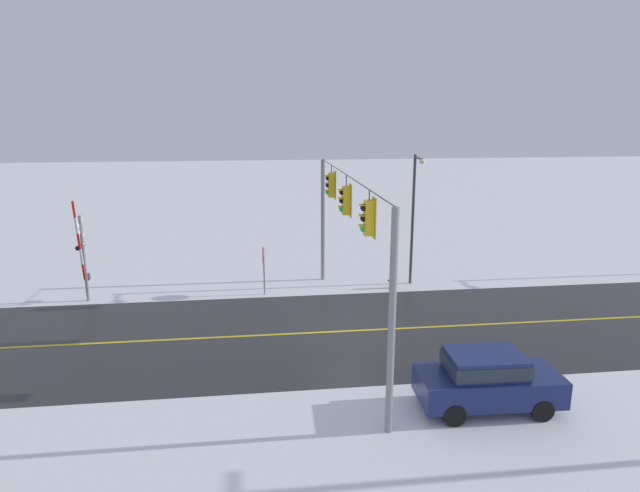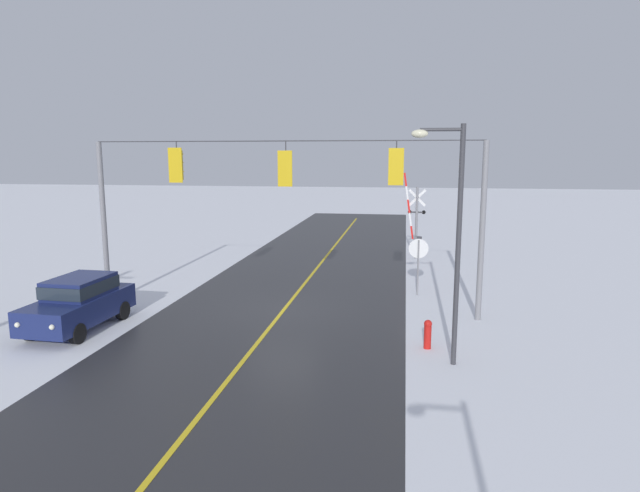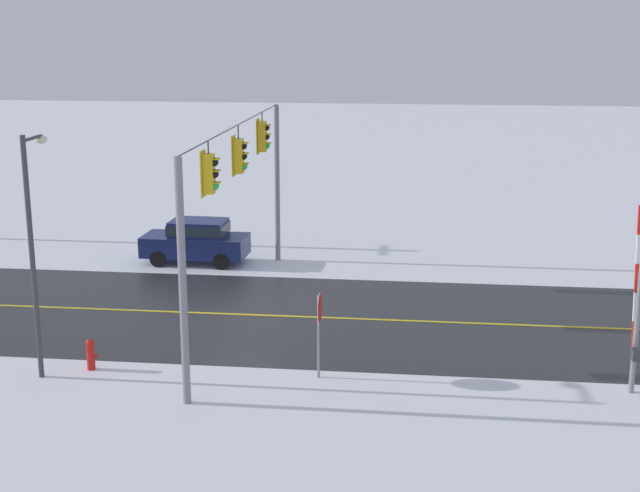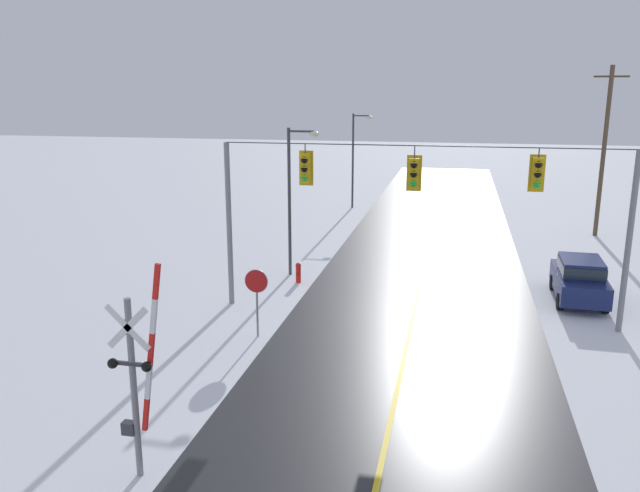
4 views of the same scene
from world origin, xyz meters
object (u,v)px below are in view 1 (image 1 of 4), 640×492
at_px(streetlamp_near, 414,208).
at_px(parked_car_navy, 487,378).
at_px(fire_hydrant, 392,279).
at_px(stop_sign, 263,260).
at_px(railroad_crossing, 83,253).

bearing_deg(streetlamp_near, parked_car_navy, -5.87).
bearing_deg(fire_hydrant, stop_sign, -88.43).
height_order(stop_sign, fire_hydrant, stop_sign).
height_order(stop_sign, railroad_crossing, railroad_crossing).
bearing_deg(streetlamp_near, fire_hydrant, -68.45).
bearing_deg(fire_hydrant, railroad_crossing, -89.31).
distance_m(stop_sign, streetlamp_near, 7.77).
xyz_separation_m(railroad_crossing, parked_car_navy, (11.14, 14.32, -1.34)).
bearing_deg(railroad_crossing, parked_car_navy, 52.10).
bearing_deg(parked_car_navy, railroad_crossing, -127.90).
distance_m(parked_car_navy, streetlamp_near, 12.20).
height_order(stop_sign, parked_car_navy, stop_sign).
relative_size(railroad_crossing, fire_hydrant, 5.42).
relative_size(stop_sign, streetlamp_near, 0.36).
bearing_deg(fire_hydrant, streetlamp_near, 111.55).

